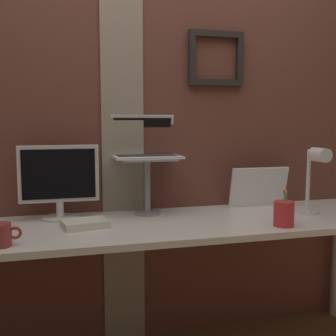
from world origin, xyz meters
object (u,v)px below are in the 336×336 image
Objects in this scene: monitor at (59,178)px; laptop at (144,145)px; coffee_mug at (1,235)px; desk_lamp at (315,174)px; pen_cup at (284,214)px; whiteboard_panel at (259,187)px.

monitor is 0.47m from laptop.
monitor is at bearing 60.93° from coffee_mug.
desk_lamp is at bearing 6.12° from coffee_mug.
pen_cup reaches higher than coffee_mug.
whiteboard_panel is at bearing -4.01° from laptop.
laptop is 0.88m from coffee_mug.
desk_lamp is 0.35m from pen_cup.
desk_lamp is 2.12× the size of pen_cup.
coffee_mug is at bearing -173.88° from desk_lamp.
whiteboard_panel is at bearing 122.13° from desk_lamp.
monitor is 1.11× the size of laptop.
laptop is 0.79m from pen_cup.
monitor reaches higher than desk_lamp.
pen_cup is at bearing -22.11° from monitor.
laptop reaches higher than desk_lamp.
monitor is 3.10× the size of coffee_mug.
coffee_mug is at bearing -144.44° from laptop.
whiteboard_panel is (1.09, 0.03, -0.09)m from monitor.
laptop is 2.79× the size of coffee_mug.
whiteboard_panel is 0.34m from desk_lamp.
whiteboard_panel is (0.65, -0.05, -0.24)m from laptop.
pen_cup is 1.34× the size of coffee_mug.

